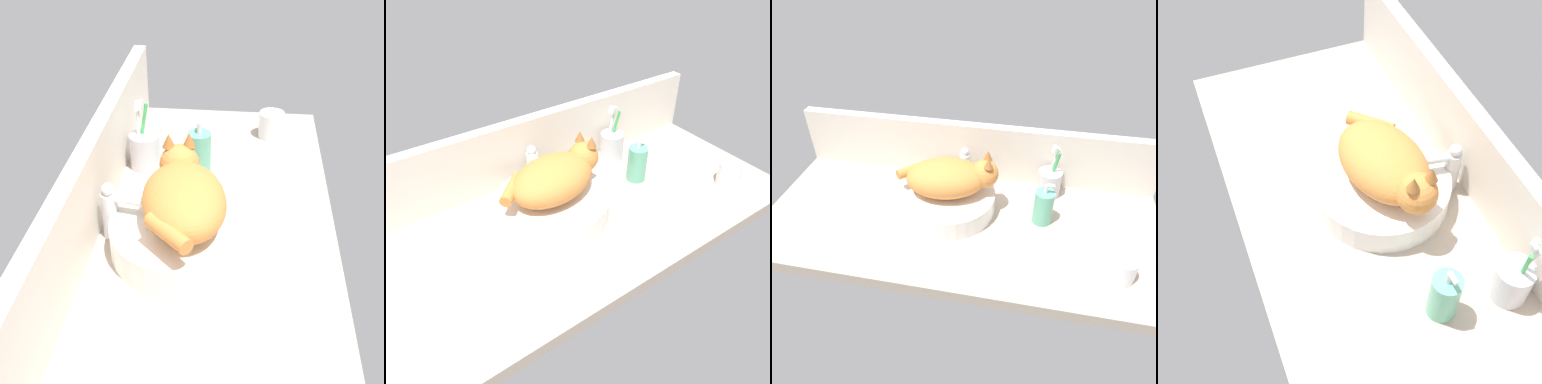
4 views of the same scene
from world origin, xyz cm
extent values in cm
cube|color=#B2A08E|center=(0.00, 0.00, -2.00)|extent=(125.85, 55.70, 4.00)
cube|color=silver|center=(0.00, 26.05, 10.17)|extent=(125.85, 3.60, 20.33)
cylinder|color=white|center=(-5.29, 4.99, 3.42)|extent=(31.26, 31.26, 6.84)
ellipsoid|color=orange|center=(-5.29, 4.99, 12.34)|extent=(27.83, 21.53, 11.00)
sphere|color=orange|center=(6.36, 7.29, 13.84)|extent=(8.80, 8.80, 8.80)
cone|color=#A4632D|center=(6.91, 9.65, 19.24)|extent=(2.80, 2.80, 3.20)
cone|color=#A4632D|center=(7.77, 5.33, 19.24)|extent=(2.80, 2.80, 3.20)
cylinder|color=orange|center=(-16.46, 6.68, 12.84)|extent=(9.99, 10.10, 3.20)
cylinder|color=silver|center=(-2.57, 21.25, 5.50)|extent=(3.60, 3.60, 11.00)
cylinder|color=silver|center=(-3.39, 16.32, 10.40)|extent=(3.82, 10.23, 2.20)
sphere|color=silver|center=(-2.57, 21.25, 12.20)|extent=(2.80, 2.80, 2.80)
cylinder|color=#60B793|center=(25.49, 4.67, 5.73)|extent=(6.03, 6.03, 11.46)
cylinder|color=silver|center=(25.49, 4.67, 12.86)|extent=(1.20, 1.20, 2.80)
cylinder|color=silver|center=(26.69, 4.67, 14.26)|extent=(2.20, 1.00, 1.00)
cylinder|color=silver|center=(27.03, 19.00, 4.67)|extent=(7.83, 7.83, 9.34)
cylinder|color=white|center=(26.90, 20.45, 8.90)|extent=(4.47, 1.24, 16.82)
cube|color=white|center=(26.90, 20.45, 17.40)|extent=(1.68, 0.85, 2.61)
cylinder|color=green|center=(27.85, 19.71, 8.90)|extent=(3.08, 3.42, 16.92)
cube|color=white|center=(27.85, 19.71, 17.40)|extent=(1.51, 1.15, 2.63)
camera|label=1|loc=(-92.41, -5.48, 73.96)|focal=50.00mm
camera|label=2|loc=(-46.02, -65.02, 71.14)|focal=35.00mm
camera|label=3|loc=(18.68, -86.30, 81.29)|focal=35.00mm
camera|label=4|loc=(64.09, -29.74, 97.99)|focal=50.00mm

